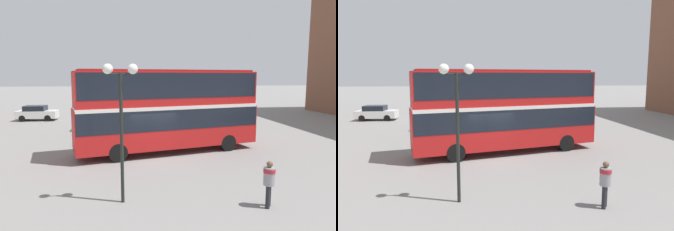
# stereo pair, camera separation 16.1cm
# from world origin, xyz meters

# --- Properties ---
(ground_plane) EXTENTS (240.00, 240.00, 0.00)m
(ground_plane) POSITION_xyz_m (0.00, 0.00, 0.00)
(ground_plane) COLOR gray
(double_decker_bus) EXTENTS (11.05, 4.95, 4.85)m
(double_decker_bus) POSITION_xyz_m (0.96, 1.07, 2.77)
(double_decker_bus) COLOR red
(double_decker_bus) RESTS_ON ground_plane
(pedestrian_foreground) EXTENTS (0.56, 0.56, 1.63)m
(pedestrian_foreground) POSITION_xyz_m (3.41, -6.95, 1.00)
(pedestrian_foreground) COLOR #232328
(pedestrian_foreground) RESTS_ON ground_plane
(parked_car_kerb_near) EXTENTS (4.04, 1.85, 1.58)m
(parked_car_kerb_near) POSITION_xyz_m (-3.67, 9.22, 0.79)
(parked_car_kerb_near) COLOR slate
(parked_car_kerb_near) RESTS_ON ground_plane
(parked_car_kerb_far) EXTENTS (4.49, 1.94, 1.62)m
(parked_car_kerb_far) POSITION_xyz_m (4.47, 14.29, 0.82)
(parked_car_kerb_far) COLOR navy
(parked_car_kerb_far) RESTS_ON ground_plane
(parked_car_side_street) EXTENTS (3.96, 1.87, 1.52)m
(parked_car_side_street) POSITION_xyz_m (-10.68, 15.42, 0.77)
(parked_car_side_street) COLOR silver
(parked_car_side_street) RESTS_ON ground_plane
(street_lamp_twin_globe) EXTENTS (1.20, 0.36, 4.91)m
(street_lamp_twin_globe) POSITION_xyz_m (-1.58, -5.89, 3.74)
(street_lamp_twin_globe) COLOR black
(street_lamp_twin_globe) RESTS_ON ground_plane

